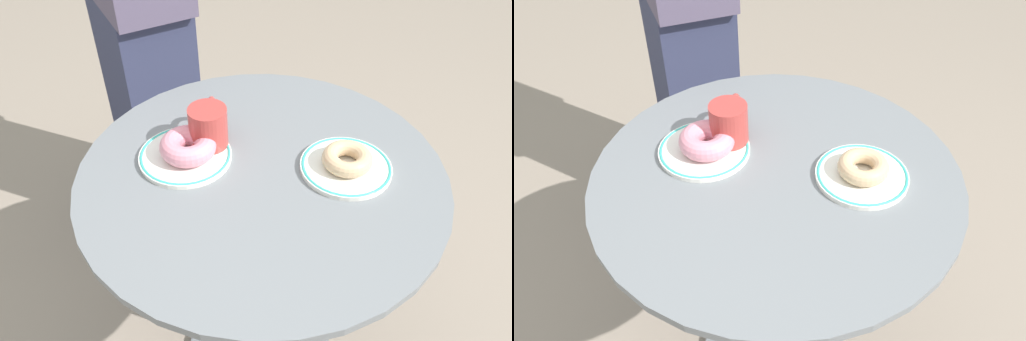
{
  "view_description": "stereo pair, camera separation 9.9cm",
  "coord_description": "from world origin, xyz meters",
  "views": [
    {
      "loc": [
        0.18,
        -0.73,
        1.41
      ],
      "look_at": [
        -0.01,
        -0.01,
        0.75
      ],
      "focal_mm": 35.01,
      "sensor_mm": 36.0,
      "label": 1
    },
    {
      "loc": [
        0.27,
        -0.7,
        1.41
      ],
      "look_at": [
        -0.01,
        -0.01,
        0.75
      ],
      "focal_mm": 35.01,
      "sensor_mm": 36.0,
      "label": 2
    }
  ],
  "objects": [
    {
      "name": "cafe_table",
      "position": [
        0.0,
        0.0,
        0.49
      ],
      "size": [
        0.75,
        0.75,
        0.73
      ],
      "color": "slate",
      "rests_on": "ground"
    },
    {
      "name": "plate_left",
      "position": [
        -0.16,
        -0.0,
        0.74
      ],
      "size": [
        0.19,
        0.19,
        0.01
      ],
      "color": "white",
      "rests_on": "cafe_table"
    },
    {
      "name": "donut_pink_frosted",
      "position": [
        -0.16,
        0.0,
        0.77
      ],
      "size": [
        0.15,
        0.15,
        0.04
      ],
      "primitive_type": "torus",
      "rotation": [
        0.0,
        0.0,
        4.42
      ],
      "color": "pink",
      "rests_on": "plate_left"
    },
    {
      "name": "coffee_mug",
      "position": [
        -0.13,
        0.05,
        0.78
      ],
      "size": [
        0.08,
        0.12,
        0.1
      ],
      "color": "#B73D38",
      "rests_on": "cafe_table"
    },
    {
      "name": "donut_glazed",
      "position": [
        0.16,
        0.05,
        0.76
      ],
      "size": [
        0.13,
        0.13,
        0.03
      ],
      "primitive_type": "torus",
      "rotation": [
        0.0,
        0.0,
        2.73
      ],
      "color": "#E0B789",
      "rests_on": "plate_right"
    },
    {
      "name": "person_figure",
      "position": [
        -0.51,
        0.53,
        0.79
      ],
      "size": [
        0.44,
        0.44,
        1.61
      ],
      "color": "#2D3351",
      "rests_on": "ground"
    },
    {
      "name": "plate_right",
      "position": [
        0.16,
        0.05,
        0.74
      ],
      "size": [
        0.19,
        0.19,
        0.01
      ],
      "color": "white",
      "rests_on": "cafe_table"
    }
  ]
}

